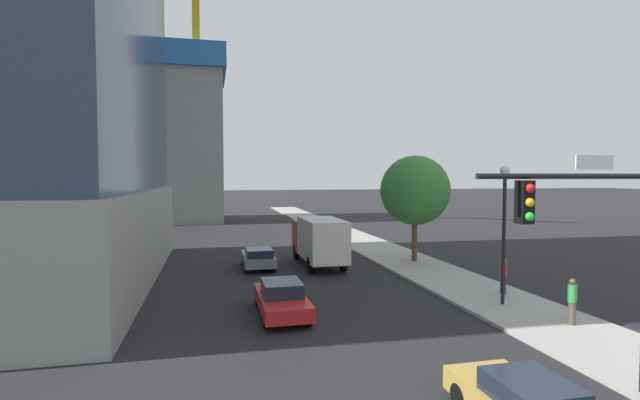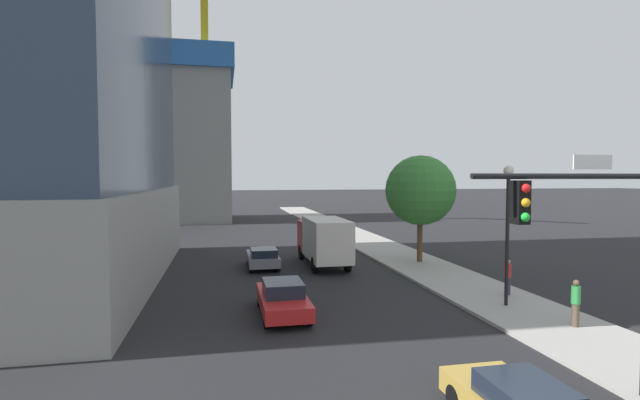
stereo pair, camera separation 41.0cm
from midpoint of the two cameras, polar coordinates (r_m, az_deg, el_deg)
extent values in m
cube|color=#9E9B93|center=(29.96, 12.44, -8.35)|extent=(4.48, 120.00, 0.15)
cube|color=gray|center=(65.16, -19.17, 7.33)|extent=(15.71, 13.42, 22.22)
cube|color=#2D6BB7|center=(66.63, -19.31, 15.59)|extent=(16.65, 14.23, 3.00)
cube|color=gold|center=(61.30, -15.16, 11.33)|extent=(0.90, 0.90, 29.99)
cylinder|color=black|center=(12.86, 27.54, 2.62)|extent=(5.05, 0.14, 0.14)
cube|color=black|center=(12.12, 23.07, -0.24)|extent=(0.32, 0.36, 1.05)
sphere|color=red|center=(11.95, 23.64, 1.34)|extent=(0.22, 0.22, 0.22)
sphere|color=orange|center=(11.96, 23.61, -0.28)|extent=(0.22, 0.22, 0.22)
sphere|color=green|center=(11.99, 23.58, -1.91)|extent=(0.22, 0.22, 0.22)
cube|color=white|center=(13.38, 30.05, 4.06)|extent=(1.10, 0.04, 0.36)
cylinder|color=black|center=(22.21, 21.28, -4.59)|extent=(0.16, 0.16, 5.83)
sphere|color=silver|center=(22.03, 21.42, 3.41)|extent=(0.44, 0.44, 0.44)
cylinder|color=brown|center=(32.02, 11.24, -4.71)|extent=(0.36, 0.36, 3.06)
sphere|color=#387F33|center=(31.76, 11.30, 1.19)|extent=(4.70, 4.70, 4.70)
cube|color=red|center=(20.11, -5.37, -12.35)|extent=(1.91, 4.78, 0.59)
cube|color=#19212D|center=(19.90, -5.35, -10.77)|extent=(1.60, 2.03, 0.57)
cylinder|color=black|center=(21.64, -8.21, -11.94)|extent=(0.22, 0.70, 0.70)
cylinder|color=black|center=(21.85, -3.73, -11.77)|extent=(0.22, 0.70, 0.70)
cylinder|color=black|center=(18.54, -7.31, -14.48)|extent=(0.22, 0.70, 0.70)
cylinder|color=black|center=(18.77, -2.05, -14.24)|extent=(0.22, 0.70, 0.70)
cube|color=#19212D|center=(11.88, 23.73, -20.81)|extent=(1.53, 1.88, 0.51)
cylinder|color=black|center=(13.01, 16.07, -22.38)|extent=(0.22, 0.69, 0.69)
cylinder|color=black|center=(13.80, 22.31, -20.95)|extent=(0.22, 0.69, 0.69)
cube|color=slate|center=(30.23, -8.07, -7.20)|extent=(1.90, 4.23, 0.58)
cube|color=#19212D|center=(29.27, -7.92, -6.48)|extent=(1.60, 1.87, 0.49)
cylinder|color=black|center=(31.63, -9.82, -7.21)|extent=(0.22, 0.72, 0.72)
cylinder|color=black|center=(31.77, -6.79, -7.14)|extent=(0.22, 0.72, 0.72)
cylinder|color=black|center=(28.80, -9.48, -8.20)|extent=(0.22, 0.72, 0.72)
cylinder|color=black|center=(28.96, -6.15, -8.12)|extent=(0.22, 0.72, 0.72)
cube|color=#B21E1E|center=(33.19, -1.56, -4.39)|extent=(2.35, 2.02, 2.13)
cube|color=silver|center=(29.60, -0.12, -4.86)|extent=(2.35, 5.04, 2.57)
cylinder|color=black|center=(33.17, -3.31, -6.44)|extent=(0.30, 1.01, 1.01)
cylinder|color=black|center=(33.58, 0.18, -6.32)|extent=(0.30, 1.01, 1.01)
cylinder|color=black|center=(28.39, -1.59, -8.02)|extent=(0.30, 1.01, 1.01)
cylinder|color=black|center=(28.87, 2.47, -7.84)|extent=(0.30, 1.01, 1.01)
cylinder|color=#38334C|center=(24.60, 21.26, -9.76)|extent=(0.28, 0.28, 0.84)
cylinder|color=red|center=(24.45, 21.29, -8.05)|extent=(0.34, 0.34, 0.65)
sphere|color=tan|center=(24.37, 21.31, -7.04)|extent=(0.23, 0.23, 0.23)
cylinder|color=brown|center=(20.72, 28.18, -12.24)|extent=(0.28, 0.28, 0.88)
cylinder|color=green|center=(20.53, 28.24, -10.13)|extent=(0.34, 0.34, 0.68)
sphere|color=brown|center=(20.44, 28.27, -8.87)|extent=(0.24, 0.24, 0.24)
camera|label=1|loc=(0.21, -90.68, -0.03)|focal=25.89mm
camera|label=2|loc=(0.21, 89.32, 0.03)|focal=25.89mm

